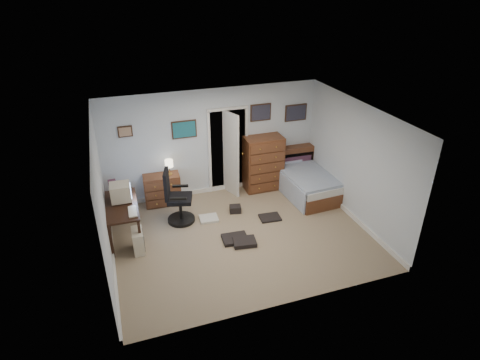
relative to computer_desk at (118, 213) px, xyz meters
name	(u,v)px	position (x,y,z in m)	size (l,w,h in m)	color
floor	(241,236)	(2.29, -0.71, -0.59)	(5.00, 4.00, 0.02)	gray
computer_desk	(118,213)	(0.00, 0.00, 0.00)	(0.63, 1.31, 0.75)	#321910
crt_monitor	(121,192)	(0.11, 0.15, 0.36)	(0.40, 0.37, 0.36)	beige
keyboard	(133,212)	(0.27, -0.35, 0.18)	(0.15, 0.40, 0.02)	beige
pc_tower	(138,241)	(0.29, -0.55, -0.35)	(0.22, 0.42, 0.45)	beige
office_chair	(177,202)	(1.19, 0.23, -0.11)	(0.71, 0.71, 1.19)	black
media_stack	(114,197)	(-0.03, 0.97, -0.17)	(0.16, 0.16, 0.80)	maroon
low_dresser	(162,190)	(1.01, 1.07, -0.22)	(0.80, 0.40, 0.71)	brown
table_lamp	(169,164)	(1.21, 1.07, 0.39)	(0.19, 0.19, 0.35)	gold
doorway	(224,146)	(2.64, 1.56, 0.43)	(0.96, 1.12, 2.05)	black
tall_dresser	(263,163)	(3.44, 1.04, 0.09)	(0.90, 0.53, 1.32)	brown
headboard_bookcase	(294,163)	(4.31, 1.15, -0.09)	(1.03, 0.29, 0.92)	brown
bed	(304,182)	(4.28, 0.48, -0.29)	(1.10, 1.92, 0.61)	brown
wall_posters	(237,119)	(2.86, 1.27, 1.17)	(4.38, 0.04, 0.60)	#331E11
floor_clutter	(238,228)	(2.30, -0.51, -0.54)	(1.70, 1.49, 0.15)	black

